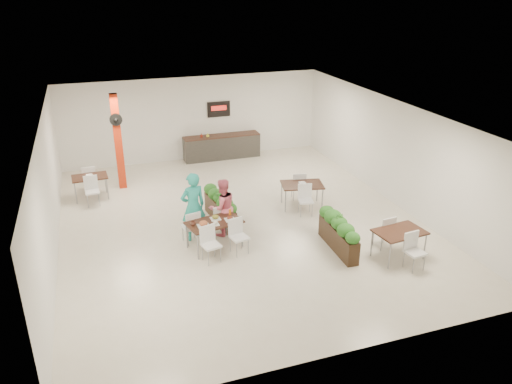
% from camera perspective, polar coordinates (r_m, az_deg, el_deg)
% --- Properties ---
extents(ground, '(12.00, 12.00, 0.00)m').
position_cam_1_polar(ground, '(14.62, -1.86, -3.36)').
color(ground, beige).
rests_on(ground, ground).
extents(room_shell, '(10.10, 12.10, 3.22)m').
position_cam_1_polar(room_shell, '(13.85, -1.96, 4.10)').
color(room_shell, white).
rests_on(room_shell, ground).
extents(red_column, '(0.40, 0.41, 3.20)m').
position_cam_1_polar(red_column, '(17.06, -15.49, 5.64)').
color(red_column, '#BA270C').
rests_on(red_column, ground).
extents(service_counter, '(3.00, 0.64, 2.20)m').
position_cam_1_polar(service_counter, '(19.75, -3.94, 5.25)').
color(service_counter, '#2F2C2A').
rests_on(service_counter, ground).
extents(main_table, '(1.54, 1.85, 0.92)m').
position_cam_1_polar(main_table, '(12.99, -4.82, -3.87)').
color(main_table, black).
rests_on(main_table, ground).
extents(diner_man, '(0.78, 0.60, 1.91)m').
position_cam_1_polar(diner_man, '(13.35, -7.19, -1.67)').
color(diner_man, teal).
rests_on(diner_man, ground).
extents(diner_woman, '(0.91, 0.77, 1.63)m').
position_cam_1_polar(diner_woman, '(13.57, -3.86, -1.76)').
color(diner_woman, '#EF6A83').
rests_on(diner_woman, ground).
extents(planter_left, '(0.58, 1.90, 1.00)m').
position_cam_1_polar(planter_left, '(14.44, -4.13, -1.53)').
color(planter_left, black).
rests_on(planter_left, ground).
extents(planter_right, '(0.46, 1.94, 1.01)m').
position_cam_1_polar(planter_right, '(13.10, 9.42, -4.54)').
color(planter_right, black).
rests_on(planter_right, ground).
extents(side_table_a, '(1.12, 1.64, 0.92)m').
position_cam_1_polar(side_table_a, '(16.78, -18.44, 1.30)').
color(side_table_a, black).
rests_on(side_table_a, ground).
extents(side_table_b, '(1.41, 1.67, 0.92)m').
position_cam_1_polar(side_table_b, '(15.37, 5.28, 0.51)').
color(side_table_b, black).
rests_on(side_table_b, ground).
extents(side_table_c, '(1.31, 1.66, 0.92)m').
position_cam_1_polar(side_table_c, '(12.99, 16.07, -4.79)').
color(side_table_c, black).
rests_on(side_table_c, ground).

